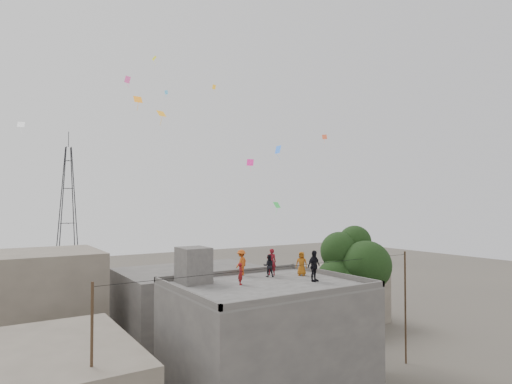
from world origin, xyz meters
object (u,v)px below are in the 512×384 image
(stair_head_box, at_px, (193,265))
(tree, at_px, (354,272))
(transmission_tower, at_px, (68,216))
(person_red_adult, at_px, (271,262))
(person_dark_adult, at_px, (314,266))

(stair_head_box, relative_size, tree, 0.22)
(tree, xyz_separation_m, transmission_tower, (-11.37, 39.40, 2.97))
(person_red_adult, relative_size, person_dark_adult, 0.93)
(person_red_adult, bearing_deg, stair_head_box, 20.57)
(person_red_adult, distance_m, person_dark_adult, 3.24)
(transmission_tower, height_order, person_red_adult, transmission_tower)
(transmission_tower, distance_m, person_dark_adult, 41.37)
(stair_head_box, relative_size, person_red_adult, 1.20)
(tree, relative_size, person_red_adult, 5.47)
(stair_head_box, distance_m, person_dark_adult, 6.89)
(transmission_tower, distance_m, person_red_adult, 38.14)
(stair_head_box, xyz_separation_m, tree, (10.57, -2.00, -1.00))
(person_red_adult, height_order, person_dark_adult, person_dark_adult)
(tree, relative_size, person_dark_adult, 5.10)
(person_red_adult, bearing_deg, person_dark_adult, 127.04)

